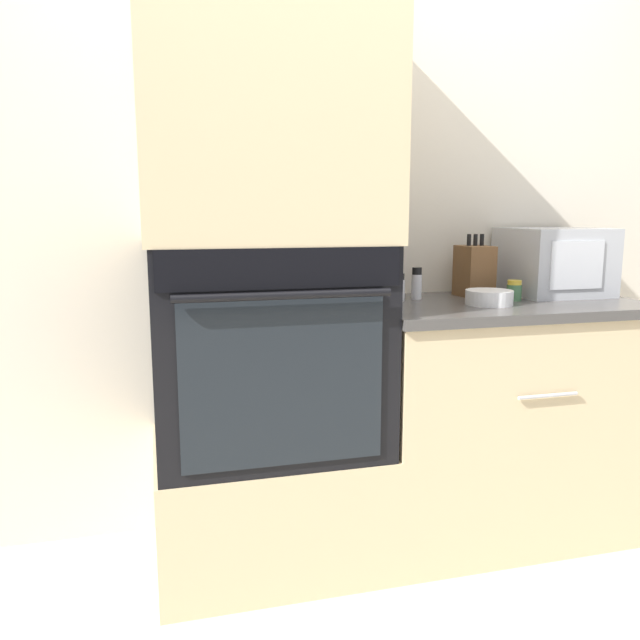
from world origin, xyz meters
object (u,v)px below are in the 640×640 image
(bowl, at_px, (489,297))
(condiment_jar_mid, at_px, (514,291))
(wall_oven, at_px, (266,346))
(microwave, at_px, (553,262))
(knife_block, at_px, (474,271))
(condiment_jar_far, at_px, (417,284))
(condiment_jar_near, at_px, (397,287))

(bowl, height_order, condiment_jar_mid, condiment_jar_mid)
(wall_oven, bearing_deg, condiment_jar_mid, -0.03)
(wall_oven, bearing_deg, microwave, 5.68)
(microwave, bearing_deg, bowl, -153.93)
(bowl, bearing_deg, condiment_jar_mid, 26.59)
(knife_block, height_order, bowl, knife_block)
(microwave, xyz_separation_m, condiment_jar_far, (-0.58, 0.01, -0.07))
(microwave, xyz_separation_m, knife_block, (-0.33, 0.03, -0.03))
(wall_oven, xyz_separation_m, condiment_jar_near, (0.51, 0.11, 0.17))
(knife_block, distance_m, condiment_jar_mid, 0.18)
(condiment_jar_far, bearing_deg, microwave, -1.06)
(knife_block, bearing_deg, condiment_jar_mid, -60.21)
(knife_block, distance_m, bowl, 0.24)
(wall_oven, relative_size, condiment_jar_near, 7.35)
(knife_block, xyz_separation_m, condiment_jar_far, (-0.25, -0.02, -0.04))
(condiment_jar_near, height_order, condiment_jar_mid, condiment_jar_near)
(bowl, bearing_deg, wall_oven, 174.73)
(wall_oven, xyz_separation_m, bowl, (0.79, -0.07, 0.15))
(bowl, height_order, condiment_jar_far, condiment_jar_far)
(condiment_jar_mid, height_order, condiment_jar_far, condiment_jar_far)
(condiment_jar_mid, xyz_separation_m, condiment_jar_far, (-0.34, 0.13, 0.02))
(condiment_jar_mid, distance_m, condiment_jar_far, 0.36)
(knife_block, bearing_deg, wall_oven, -170.03)
(wall_oven, distance_m, knife_block, 0.89)
(condiment_jar_near, relative_size, condiment_jar_mid, 1.33)
(microwave, height_order, knife_block, microwave)
(bowl, xyz_separation_m, condiment_jar_far, (-0.19, 0.20, 0.03))
(wall_oven, distance_m, bowl, 0.81)
(condiment_jar_near, bearing_deg, condiment_jar_far, 11.16)
(microwave, distance_m, condiment_jar_far, 0.58)
(knife_block, bearing_deg, bowl, -104.88)
(condiment_jar_near, bearing_deg, microwave, 0.54)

